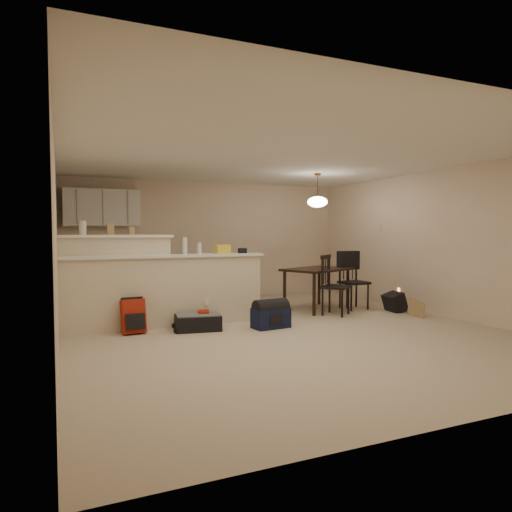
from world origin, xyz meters
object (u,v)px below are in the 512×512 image
pendant_lamp (317,201)px  black_daypack (395,302)px  dining_table (317,273)px  navy_duffel (271,318)px  suitcase (198,323)px  red_backpack (133,316)px  dining_chair_far (354,281)px  dining_chair_near (336,285)px

pendant_lamp → black_daypack: (1.18, -0.73, -1.82)m
dining_table → navy_duffel: size_ratio=2.67×
dining_table → suitcase: size_ratio=2.23×
red_backpack → navy_duffel: red_backpack is taller
dining_chair_far → red_backpack: 4.11m
dining_chair_near → black_daypack: bearing=-45.2°
pendant_lamp → dining_chair_near: (0.02, -0.60, -1.47)m
pendant_lamp → red_backpack: pendant_lamp is taller
dining_table → dining_chair_far: bearing=-40.3°
dining_table → suitcase: (-2.50, -0.83, -0.56)m
red_backpack → navy_duffel: size_ratio=0.88×
pendant_lamp → navy_duffel: 2.60m
navy_duffel → red_backpack: bearing=160.2°
suitcase → red_backpack: (-0.90, 0.16, 0.13)m
suitcase → dining_chair_near: bearing=14.2°
dining_chair_far → navy_duffel: bearing=-158.0°
pendant_lamp → dining_chair_near: bearing=-88.5°
dining_chair_far → red_backpack: bearing=-174.6°
pendant_lamp → black_daypack: size_ratio=1.66×
pendant_lamp → dining_chair_near: pendant_lamp is taller
black_daypack → dining_table: bearing=65.8°
dining_chair_near → red_backpack: size_ratio=2.17×
dining_chair_far → navy_duffel: size_ratio=1.94×
dining_chair_far → suitcase: 3.26m
suitcase → red_backpack: size_ratio=1.36×
dining_chair_far → red_backpack: dining_chair_far is taller
pendant_lamp → red_backpack: 3.88m
suitcase → dining_chair_far: bearing=20.1°
pendant_lamp → suitcase: 3.24m
dining_table → black_daypack: dining_table is taller
red_backpack → suitcase: bearing=-14.5°
dining_chair_far → black_daypack: (0.51, -0.53, -0.36)m
suitcase → navy_duffel: 1.08m
red_backpack → black_daypack: size_ratio=1.28×
dining_table → pendant_lamp: pendant_lamp is taller
dining_table → pendant_lamp: size_ratio=2.34×
red_backpack → pendant_lamp: bearing=6.9°
dining_chair_near → black_daypack: size_ratio=2.77×
dining_table → suitcase: bearing=175.1°
dining_chair_near → suitcase: 2.56m
navy_duffel → black_daypack: bearing=1.4°
red_backpack → black_daypack: red_backpack is taller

